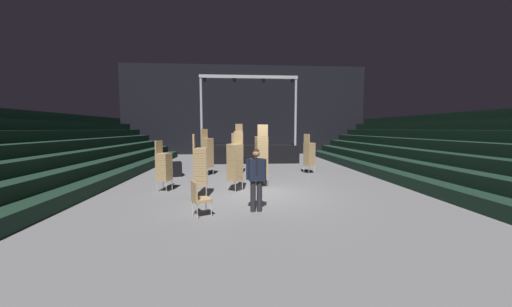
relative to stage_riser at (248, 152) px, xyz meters
The scene contains 15 objects.
ground_plane 9.65m from the stage_riser, 90.00° to the right, with size 22.00×30.00×0.10m, color slate.
arena_end_wall 6.32m from the stage_riser, 90.00° to the left, with size 22.00×0.30×8.00m, color black.
bleacher_bank_left 12.06m from the stage_riser, 134.16° to the right, with size 5.25×24.00×3.15m.
bleacher_bank_right 12.06m from the stage_riser, 45.84° to the right, with size 5.25×24.00×3.15m.
stage_riser is the anchor object (origin of this frame).
man_with_tie 11.90m from the stage_riser, 91.41° to the right, with size 0.57×0.25×1.77m.
chair_stack_front_left 9.85m from the stage_riser, 110.96° to the right, with size 0.56×0.56×1.88m.
chair_stack_front_right 5.58m from the stage_riser, 98.15° to the right, with size 0.60×0.60×2.56m.
chair_stack_mid_left 8.72m from the stage_riser, 89.02° to the right, with size 0.51×0.51×2.48m.
chair_stack_mid_right 9.43m from the stage_riser, 95.42° to the right, with size 0.62×0.62×2.22m.
chair_stack_mid_centre 6.34m from the stage_riser, 62.38° to the right, with size 0.59×0.59×2.05m.
chair_stack_rear_left 6.24m from the stage_riser, 111.58° to the right, with size 0.62×0.62×2.31m.
chair_stack_rear_right 10.36m from the stage_riser, 101.52° to the right, with size 0.47×0.47×2.14m.
equipment_road_case 7.27m from the stage_riser, 123.29° to the right, with size 0.90×0.60×0.70m, color black.
loose_chair_near_man 12.36m from the stage_riser, 98.49° to the right, with size 0.59×0.59×0.95m.
Camera 1 is at (-0.83, -9.56, 2.31)m, focal length 18.74 mm.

